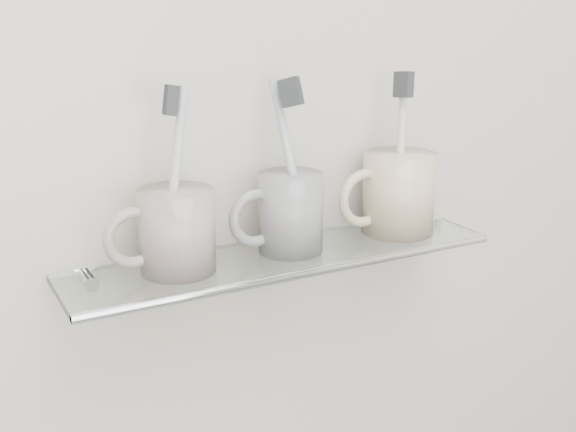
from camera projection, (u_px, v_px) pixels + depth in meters
wall_back at (258, 114)px, 0.83m from camera, size 2.50×0.00×2.50m
shelf_glass at (284, 257)px, 0.82m from camera, size 0.50×0.12×0.01m
shelf_rail at (308, 273)px, 0.77m from camera, size 0.50×0.01×0.01m
bracket_left at (89, 285)px, 0.77m from camera, size 0.02×0.03×0.02m
bracket_right at (407, 228)px, 0.96m from camera, size 0.02×0.03×0.02m
mug_left at (177, 231)px, 0.75m from camera, size 0.09×0.09×0.09m
mug_left_handle at (134, 237)px, 0.73m from camera, size 0.07×0.01×0.07m
toothbrush_left at (175, 179)px, 0.74m from camera, size 0.04×0.02×0.19m
bristles_left at (171, 100)px, 0.71m from camera, size 0.02×0.03×0.03m
mug_center at (291, 213)px, 0.81m from camera, size 0.07×0.07×0.09m
mug_center_handle at (256, 218)px, 0.80m from camera, size 0.07×0.01×0.07m
toothbrush_center at (291, 165)px, 0.80m from camera, size 0.03×0.07×0.19m
bristles_center at (291, 92)px, 0.78m from camera, size 0.03×0.03×0.04m
mug_right at (399, 193)px, 0.88m from camera, size 0.11×0.11×0.10m
mug_right_handle at (364, 198)px, 0.86m from camera, size 0.07×0.01×0.07m
toothbrush_right at (400, 152)px, 0.87m from camera, size 0.03×0.03×0.19m
bristles_right at (404, 85)px, 0.84m from camera, size 0.02×0.03×0.03m
chrome_cap at (428, 221)px, 0.92m from camera, size 0.03×0.03×0.01m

